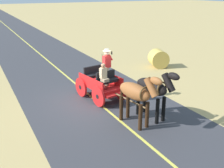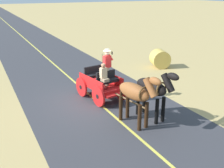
% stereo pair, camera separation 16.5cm
% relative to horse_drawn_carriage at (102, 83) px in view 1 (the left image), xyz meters
% --- Properties ---
extents(ground_plane, '(200.00, 200.00, 0.00)m').
position_rel_horse_drawn_carriage_xyz_m(ground_plane, '(0.39, 0.01, -0.82)').
color(ground_plane, tan).
extents(road_surface, '(6.65, 160.00, 0.01)m').
position_rel_horse_drawn_carriage_xyz_m(road_surface, '(0.39, 0.01, -0.81)').
color(road_surface, '#38383D').
rests_on(road_surface, ground).
extents(road_centre_stripe, '(0.12, 160.00, 0.00)m').
position_rel_horse_drawn_carriage_xyz_m(road_centre_stripe, '(0.39, 0.01, -0.81)').
color(road_centre_stripe, '#DBCC4C').
rests_on(road_centre_stripe, road_surface).
extents(horse_drawn_carriage, '(1.76, 4.51, 2.50)m').
position_rel_horse_drawn_carriage_xyz_m(horse_drawn_carriage, '(0.00, 0.00, 0.00)').
color(horse_drawn_carriage, red).
rests_on(horse_drawn_carriage, ground).
extents(horse_near_side, '(0.84, 2.15, 2.21)m').
position_rel_horse_drawn_carriage_xyz_m(horse_near_side, '(-0.91, 2.92, 0.51)').
color(horse_near_side, black).
rests_on(horse_near_side, ground).
extents(horse_off_side, '(0.86, 2.15, 2.21)m').
position_rel_horse_drawn_carriage_xyz_m(horse_off_side, '(-0.02, 3.06, 0.51)').
color(horse_off_side, brown).
rests_on(horse_off_side, ground).
extents(hay_bale, '(1.49, 1.43, 1.20)m').
position_rel_horse_drawn_carriage_xyz_m(hay_bale, '(-5.89, -3.29, -0.22)').
color(hay_bale, gold).
rests_on(hay_bale, ground).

